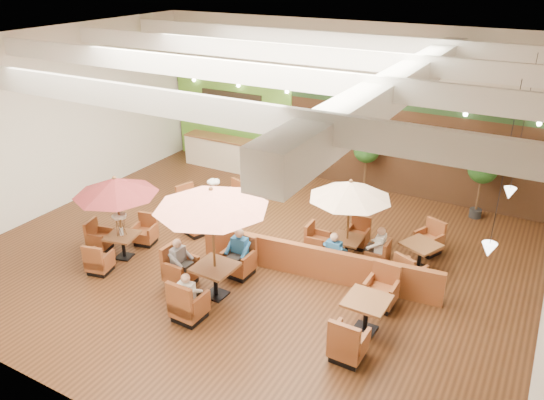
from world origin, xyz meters
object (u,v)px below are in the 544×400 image
Objects in this scene: table_4 at (366,316)px; diner_4 at (379,243)px; topiary_1 at (367,152)px; diner_1 at (239,248)px; table_1 at (210,219)px; booth_divider at (316,263)px; table_5 at (420,257)px; diner_0 at (188,291)px; table_0 at (116,200)px; table_2 at (349,206)px; service_counter at (223,153)px; topiary_0 at (305,142)px; topiary_2 at (483,172)px; table_3 at (208,206)px; diner_2 at (180,257)px; diner_3 at (335,250)px.

diner_4 is at bearing 104.65° from table_4.
diner_1 is at bearing -98.85° from topiary_1.
table_1 is 4.42m from diner_4.
table_4 is (1.80, -1.37, -0.04)m from booth_divider.
diner_0 is (-3.87, -4.55, 0.38)m from table_5.
table_2 is at bearing 14.65° from table_0.
service_counter is 1.50× the size of topiary_0.
booth_divider is at bearing 143.82° from table_4.
topiary_1 is (-2.89, 3.80, 1.15)m from table_5.
diner_0 is 2.05m from diner_1.
table_2 reaches higher than service_counter.
table_2 reaches higher than diner_1.
topiary_0 is (-3.35, 4.33, -0.10)m from table_2.
table_2 reaches higher than topiary_2.
table_4 is (1.45, -2.51, -1.21)m from table_2.
table_1 is at bearing -33.09° from table_3.
table_0 is at bearing -105.31° from topiary_0.
diner_2 is 1.02× the size of diner_4.
table_1 reaches higher than diner_2.
table_2 is 1.20m from diner_4.
table_3 is 3.53× the size of diner_2.
diner_3 is (0.00, -0.84, -0.85)m from table_2.
booth_divider is at bearing -118.21° from table_5.
topiary_1 is 2.70× the size of diner_4.
diner_0 is (-4.60, -8.36, -0.78)m from topiary_2.
table_0 reaches higher than diner_0.
table_3 reaches higher than diner_3.
diner_4 is at bearing -45.99° from topiary_0.
service_counter is 9.36m from diner_0.
booth_divider is 8.12× the size of diner_2.
table_2 is at bearing 86.75° from diner_4.
table_3 is 4.42m from topiary_0.
table_3 is 4.70m from diner_3.
diner_1 is at bearing -123.36° from table_5.
table_0 is 7.90m from table_5.
diner_1 is at bearing -78.67° from topiary_0.
service_counter reaches higher than table_4.
topiary_1 is 2.76× the size of diner_0.
diner_0 is 0.96× the size of diner_3.
diner_0 is at bearing -84.30° from table_1.
topiary_1 is (1.05, 7.33, -0.51)m from table_1.
diner_3 is at bearing -91.85° from table_2.
diner_2 is at bearing -172.82° from table_4.
topiary_0 reaches higher than table_5.
diner_1 is at bearing -53.03° from service_counter.
topiary_0 is at bearing 92.12° from diner_0.
service_counter is 1.27× the size of table_0.
table_3 is 1.33× the size of topiary_0.
service_counter is at bearing 146.38° from table_2.
diner_3 is 1.19m from diner_4.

